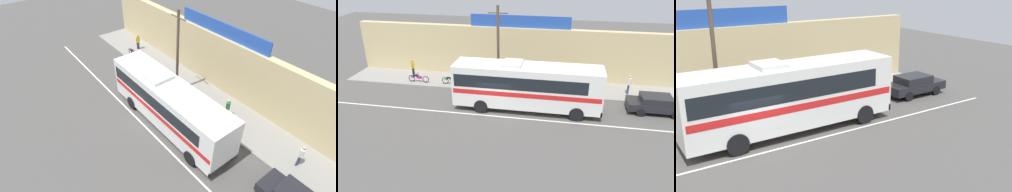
# 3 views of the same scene
# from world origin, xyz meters

# --- Properties ---
(ground_plane) EXTENTS (70.00, 70.00, 0.00)m
(ground_plane) POSITION_xyz_m (0.00, 0.00, 0.00)
(ground_plane) COLOR #4F4C49
(sidewalk_slab) EXTENTS (30.00, 3.60, 0.14)m
(sidewalk_slab) POSITION_xyz_m (0.00, 5.20, 0.07)
(sidewalk_slab) COLOR gray
(sidewalk_slab) RESTS_ON ground_plane
(storefront_facade) EXTENTS (30.00, 0.70, 4.80)m
(storefront_facade) POSITION_xyz_m (0.00, 7.35, 2.40)
(storefront_facade) COLOR tan
(storefront_facade) RESTS_ON ground_plane
(storefront_billboard) EXTENTS (9.11, 0.12, 1.10)m
(storefront_billboard) POSITION_xyz_m (0.73, 7.35, 5.35)
(storefront_billboard) COLOR #234CAD
(storefront_billboard) RESTS_ON storefront_facade
(road_center_stripe) EXTENTS (30.00, 0.14, 0.01)m
(road_center_stripe) POSITION_xyz_m (0.00, -0.80, 0.00)
(road_center_stripe) COLOR silver
(road_center_stripe) RESTS_ON ground_plane
(intercity_bus) EXTENTS (11.08, 2.63, 3.78)m
(intercity_bus) POSITION_xyz_m (2.21, 0.80, 2.06)
(intercity_bus) COLOR silver
(intercity_bus) RESTS_ON ground_plane
(parked_car) EXTENTS (4.28, 1.89, 1.37)m
(parked_car) POSITION_xyz_m (11.97, 2.02, 0.74)
(parked_car) COLOR black
(parked_car) RESTS_ON ground_plane
(utility_pole) EXTENTS (1.60, 0.22, 7.17)m
(utility_pole) POSITION_xyz_m (-0.55, 3.87, 3.86)
(utility_pole) COLOR brown
(utility_pole) RESTS_ON sidewalk_slab
(motorcycle_blue) EXTENTS (1.94, 0.56, 0.94)m
(motorcycle_blue) POSITION_xyz_m (-2.79, 4.03, 0.57)
(motorcycle_blue) COLOR black
(motorcycle_blue) RESTS_ON sidewalk_slab
(motorcycle_black) EXTENTS (1.87, 0.56, 0.94)m
(motorcycle_black) POSITION_xyz_m (-4.94, 4.16, 0.57)
(motorcycle_black) COLOR black
(motorcycle_black) RESTS_ON sidewalk_slab
(motorcycle_green) EXTENTS (1.97, 0.56, 0.94)m
(motorcycle_green) POSITION_xyz_m (-8.10, 4.12, 0.57)
(motorcycle_green) COLOR black
(motorcycle_green) RESTS_ON sidewalk_slab
(pedestrian_far_right) EXTENTS (0.30, 0.48, 1.68)m
(pedestrian_far_right) POSITION_xyz_m (4.50, 4.71, 1.12)
(pedestrian_far_right) COLOR brown
(pedestrian_far_right) RESTS_ON sidewalk_slab
(pedestrian_near_shop) EXTENTS (0.30, 0.48, 1.69)m
(pedestrian_near_shop) POSITION_xyz_m (10.37, 4.85, 1.12)
(pedestrian_near_shop) COLOR navy
(pedestrian_near_shop) RESTS_ON sidewalk_slab
(pedestrian_by_curb) EXTENTS (0.30, 0.48, 1.69)m
(pedestrian_by_curb) POSITION_xyz_m (-9.16, 5.39, 1.13)
(pedestrian_by_curb) COLOR black
(pedestrian_by_curb) RESTS_ON sidewalk_slab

